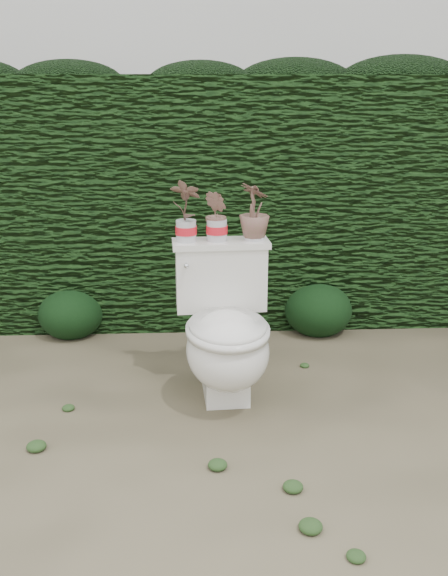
{
  "coord_description": "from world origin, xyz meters",
  "views": [
    {
      "loc": [
        0.02,
        -2.8,
        1.55
      ],
      "look_at": [
        0.17,
        0.32,
        0.55
      ],
      "focal_mm": 40.0,
      "sensor_mm": 36.0,
      "label": 1
    }
  ],
  "objects_px": {
    "toilet": "(226,333)",
    "potted_plant_right": "(254,213)",
    "potted_plant_left": "(186,212)",
    "potted_plant_center": "(217,217)"
  },
  "relations": [
    {
      "from": "toilet",
      "to": "potted_plant_center",
      "type": "distance_m",
      "value": 0.59
    },
    {
      "from": "toilet",
      "to": "potted_plant_left",
      "type": "xyz_separation_m",
      "value": [
        -0.19,
        0.23,
        0.57
      ]
    },
    {
      "from": "potted_plant_left",
      "to": "potted_plant_center",
      "type": "xyz_separation_m",
      "value": [
        0.16,
        0.01,
        -0.03
      ]
    },
    {
      "from": "toilet",
      "to": "potted_plant_left",
      "type": "relative_size",
      "value": 2.54
    },
    {
      "from": "potted_plant_right",
      "to": "potted_plant_left",
      "type": "bearing_deg",
      "value": 55.4
    },
    {
      "from": "potted_plant_center",
      "to": "potted_plant_right",
      "type": "bearing_deg",
      "value": 71.46
    },
    {
      "from": "potted_plant_center",
      "to": "potted_plant_right",
      "type": "xyz_separation_m",
      "value": [
        0.19,
        0.01,
        0.02
      ]
    },
    {
      "from": "toilet",
      "to": "potted_plant_right",
      "type": "height_order",
      "value": "potted_plant_right"
    },
    {
      "from": "potted_plant_left",
      "to": "potted_plant_center",
      "type": "height_order",
      "value": "potted_plant_left"
    },
    {
      "from": "potted_plant_left",
      "to": "potted_plant_right",
      "type": "height_order",
      "value": "potted_plant_left"
    }
  ]
}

